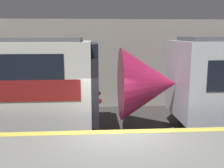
{
  "coord_description": "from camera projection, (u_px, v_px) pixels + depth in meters",
  "views": [
    {
      "loc": [
        -0.73,
        -7.33,
        3.91
      ],
      "look_at": [
        -0.16,
        1.04,
        2.32
      ],
      "focal_mm": 42.0,
      "sensor_mm": 36.0,
      "label": 1
    }
  ],
  "objects": [
    {
      "name": "ground_plane",
      "position": [
        120.0,
        165.0,
        7.96
      ],
      "size": [
        120.0,
        120.0,
        0.0
      ],
      "primitive_type": "plane",
      "color": "#33302D"
    },
    {
      "name": "station_rear_barrier",
      "position": [
        108.0,
        64.0,
        14.09
      ],
      "size": [
        50.0,
        0.15,
        4.71
      ],
      "color": "#9E998E",
      "rests_on": "ground"
    }
  ]
}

